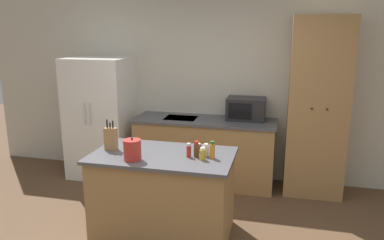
# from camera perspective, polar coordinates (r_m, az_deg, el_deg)

# --- Properties ---
(wall_back) EXTENTS (7.20, 0.06, 2.60)m
(wall_back) POSITION_cam_1_polar(r_m,az_deg,el_deg) (5.39, 3.71, 4.79)
(wall_back) COLOR beige
(wall_back) RESTS_ON ground_plane
(refrigerator) EXTENTS (0.88, 0.74, 1.74)m
(refrigerator) POSITION_cam_1_polar(r_m,az_deg,el_deg) (5.63, -13.69, 0.35)
(refrigerator) COLOR white
(refrigerator) RESTS_ON ground_plane
(back_counter) EXTENTS (1.95, 0.67, 0.92)m
(back_counter) POSITION_cam_1_polar(r_m,az_deg,el_deg) (5.28, 1.92, -4.73)
(back_counter) COLOR #9E7547
(back_counter) RESTS_ON ground_plane
(pantry_cabinet) EXTENTS (0.73, 0.58, 2.30)m
(pantry_cabinet) POSITION_cam_1_polar(r_m,az_deg,el_deg) (5.06, 18.54, 1.78)
(pantry_cabinet) COLOR #9E7547
(pantry_cabinet) RESTS_ON ground_plane
(kitchen_island) EXTENTS (1.46, 0.84, 0.89)m
(kitchen_island) POSITION_cam_1_polar(r_m,az_deg,el_deg) (4.02, -4.39, -11.15)
(kitchen_island) COLOR #9E7547
(kitchen_island) RESTS_ON ground_plane
(microwave) EXTENTS (0.52, 0.36, 0.30)m
(microwave) POSITION_cam_1_polar(r_m,az_deg,el_deg) (5.15, 8.22, 1.71)
(microwave) COLOR #232326
(microwave) RESTS_ON back_counter
(knife_block) EXTENTS (0.13, 0.07, 0.33)m
(knife_block) POSITION_cam_1_polar(r_m,az_deg,el_deg) (4.03, -12.26, -2.77)
(knife_block) COLOR #9E7547
(knife_block) RESTS_ON kitchen_island
(spice_bottle_tall_dark) EXTENTS (0.05, 0.05, 0.17)m
(spice_bottle_tall_dark) POSITION_cam_1_polar(r_m,az_deg,el_deg) (3.70, 3.10, -4.63)
(spice_bottle_tall_dark) COLOR orange
(spice_bottle_tall_dark) RESTS_ON kitchen_island
(spice_bottle_short_red) EXTENTS (0.06, 0.06, 0.09)m
(spice_bottle_short_red) POSITION_cam_1_polar(r_m,az_deg,el_deg) (3.90, 1.01, -4.26)
(spice_bottle_short_red) COLOR #563319
(spice_bottle_short_red) RESTS_ON kitchen_island
(spice_bottle_amber_oil) EXTENTS (0.05, 0.05, 0.16)m
(spice_bottle_amber_oil) POSITION_cam_1_polar(r_m,az_deg,el_deg) (3.74, 0.67, -4.53)
(spice_bottle_amber_oil) COLOR #563319
(spice_bottle_amber_oil) RESTS_ON kitchen_island
(spice_bottle_green_herb) EXTENTS (0.05, 0.05, 0.14)m
(spice_bottle_green_herb) POSITION_cam_1_polar(r_m,az_deg,el_deg) (3.74, -0.49, -4.68)
(spice_bottle_green_herb) COLOR #B2281E
(spice_bottle_green_herb) RESTS_ON kitchen_island
(spice_bottle_pale_salt) EXTENTS (0.06, 0.06, 0.13)m
(spice_bottle_pale_salt) POSITION_cam_1_polar(r_m,az_deg,el_deg) (3.66, 1.62, -5.22)
(spice_bottle_pale_salt) COLOR gold
(spice_bottle_pale_salt) RESTS_ON kitchen_island
(spice_bottle_orange_cap) EXTENTS (0.06, 0.06, 0.13)m
(spice_bottle_orange_cap) POSITION_cam_1_polar(r_m,az_deg,el_deg) (3.76, 2.14, -4.67)
(spice_bottle_orange_cap) COLOR beige
(spice_bottle_orange_cap) RESTS_ON kitchen_island
(kettle) EXTENTS (0.17, 0.17, 0.23)m
(kettle) POSITION_cam_1_polar(r_m,az_deg,el_deg) (3.69, -9.08, -4.52)
(kettle) COLOR #B72D28
(kettle) RESTS_ON kitchen_island
(fire_extinguisher) EXTENTS (0.11, 0.11, 0.48)m
(fire_extinguisher) POSITION_cam_1_polar(r_m,az_deg,el_deg) (6.11, -18.50, -5.38)
(fire_extinguisher) COLOR red
(fire_extinguisher) RESTS_ON ground_plane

